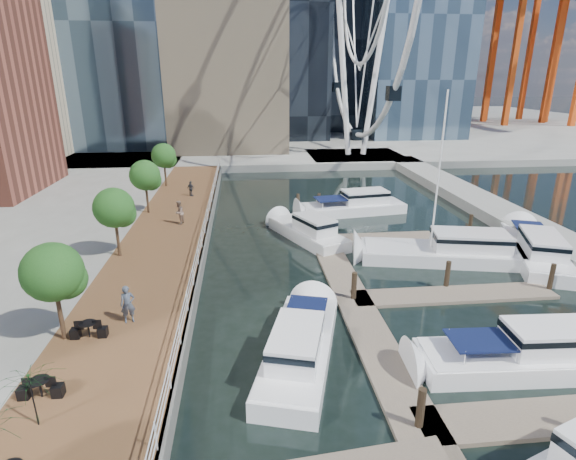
# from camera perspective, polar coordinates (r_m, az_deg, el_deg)

# --- Properties ---
(ground) EXTENTS (520.00, 520.00, 0.00)m
(ground) POSITION_cam_1_polar(r_m,az_deg,el_deg) (19.35, 5.04, -20.56)
(ground) COLOR black
(ground) RESTS_ON ground
(boardwalk) EXTENTS (6.00, 60.00, 1.00)m
(boardwalk) POSITION_cam_1_polar(r_m,az_deg,el_deg) (32.42, -15.93, -3.12)
(boardwalk) COLOR brown
(boardwalk) RESTS_ON ground
(seawall) EXTENTS (0.25, 60.00, 1.00)m
(seawall) POSITION_cam_1_polar(r_m,az_deg,el_deg) (32.01, -10.63, -2.98)
(seawall) COLOR #595954
(seawall) RESTS_ON ground
(land_far) EXTENTS (200.00, 114.00, 1.00)m
(land_far) POSITION_cam_1_polar(r_m,az_deg,el_deg) (117.25, -4.40, 13.16)
(land_far) COLOR gray
(land_far) RESTS_ON ground
(breakwater) EXTENTS (4.00, 60.00, 1.00)m
(breakwater) POSITION_cam_1_polar(r_m,az_deg,el_deg) (43.25, 26.74, 1.08)
(breakwater) COLOR gray
(breakwater) RESTS_ON ground
(pier) EXTENTS (14.00, 12.00, 1.00)m
(pier) POSITION_cam_1_polar(r_m,az_deg,el_deg) (69.78, 8.55, 9.05)
(pier) COLOR gray
(pier) RESTS_ON ground
(railing) EXTENTS (0.10, 60.00, 1.05)m
(railing) POSITION_cam_1_polar(r_m,az_deg,el_deg) (31.66, -10.93, -1.26)
(railing) COLOR white
(railing) RESTS_ON boardwalk
(floating_docks) EXTENTS (16.00, 34.00, 2.60)m
(floating_docks) POSITION_cam_1_polar(r_m,az_deg,el_deg) (29.44, 16.87, -5.53)
(floating_docks) COLOR #6D6051
(floating_docks) RESTS_ON ground
(port_cranes) EXTENTS (40.00, 52.00, 38.00)m
(port_cranes) POSITION_cam_1_polar(r_m,az_deg,el_deg) (131.26, 28.72, 20.20)
(port_cranes) COLOR #D84C14
(port_cranes) RESTS_ON ground
(street_trees) EXTENTS (2.60, 42.60, 4.60)m
(street_trees) POSITION_cam_1_polar(r_m,az_deg,el_deg) (30.85, -21.25, 2.63)
(street_trees) COLOR #3F2B1C
(street_trees) RESTS_ON ground
(cafe_tables) EXTENTS (2.50, 13.70, 0.74)m
(cafe_tables) POSITION_cam_1_polar(r_m,az_deg,el_deg) (18.22, -30.15, -20.87)
(cafe_tables) COLOR black
(cafe_tables) RESTS_ON ground
(yacht_foreground) EXTENTS (10.17, 3.17, 2.15)m
(yacht_foreground) POSITION_cam_1_polar(r_m,az_deg,el_deg) (23.24, 27.52, -15.39)
(yacht_foreground) COLOR white
(yacht_foreground) RESTS_ON ground
(pedestrian_near) EXTENTS (0.79, 0.63, 1.88)m
(pedestrian_near) POSITION_cam_1_polar(r_m,az_deg,el_deg) (23.10, -19.68, -8.87)
(pedestrian_near) COLOR #464F5E
(pedestrian_near) RESTS_ON boardwalk
(pedestrian_mid) EXTENTS (0.97, 1.10, 1.91)m
(pedestrian_mid) POSITION_cam_1_polar(r_m,az_deg,el_deg) (36.90, -13.68, 2.16)
(pedestrian_mid) COLOR #896E5F
(pedestrian_mid) RESTS_ON boardwalk
(pedestrian_far) EXTENTS (0.94, 0.81, 1.51)m
(pedestrian_far) POSITION_cam_1_polar(r_m,az_deg,el_deg) (45.53, -12.22, 5.17)
(pedestrian_far) COLOR #2F323B
(pedestrian_far) RESTS_ON boardwalk
(moored_yachts) EXTENTS (24.28, 35.02, 11.50)m
(moored_yachts) POSITION_cam_1_polar(r_m,az_deg,el_deg) (32.84, 17.59, -3.94)
(moored_yachts) COLOR silver
(moored_yachts) RESTS_ON ground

